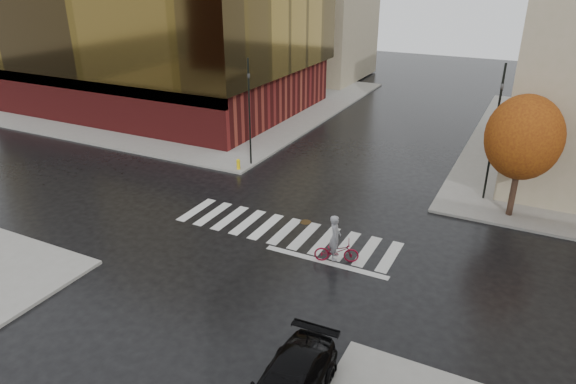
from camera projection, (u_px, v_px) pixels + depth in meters
The scene contains 10 objects.
ground at pixel (280, 235), 25.71m from camera, with size 120.00×120.00×0.00m, color black.
sidewalk_nw at pixel (192, 99), 51.46m from camera, with size 30.00×30.00×0.15m, color gray.
crosswalk at pixel (285, 231), 26.11m from camera, with size 12.00×3.00×0.01m, color silver.
office_glass at pixel (156, 15), 46.08m from camera, with size 27.00×19.00×16.00m.
tree_ne_a at pixel (524, 138), 25.80m from camera, with size 3.80×3.80×6.50m.
cyclist at pixel (336, 246), 23.18m from camera, with size 2.14×1.39×2.30m.
traffic_light_nw at pixel (249, 106), 32.98m from camera, with size 0.20×0.18×6.99m.
traffic_light_ne at pixel (496, 124), 27.70m from camera, with size 0.16×0.19×7.65m.
fire_hydrant at pixel (238, 164), 33.47m from camera, with size 0.25×0.25×0.70m.
manhole at pixel (306, 222), 27.03m from camera, with size 0.60×0.60×0.01m, color #4C371B.
Camera 1 is at (10.55, -19.98, 12.45)m, focal length 32.00 mm.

